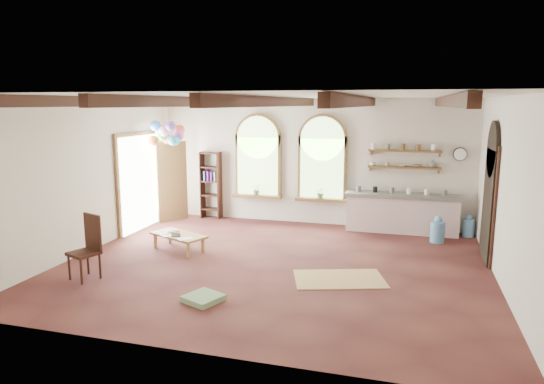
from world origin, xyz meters
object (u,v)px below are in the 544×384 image
(coffee_table, at_px, (179,236))
(balloon_cluster, at_px, (167,133))
(side_chair, at_px, (86,261))
(kitchen_counter, at_px, (402,213))

(coffee_table, bearing_deg, balloon_cluster, 121.96)
(coffee_table, distance_m, side_chair, 2.15)
(kitchen_counter, distance_m, balloon_cluster, 6.07)
(coffee_table, height_order, side_chair, side_chair)
(coffee_table, relative_size, balloon_cluster, 1.17)
(kitchen_counter, relative_size, coffee_table, 1.98)
(kitchen_counter, relative_size, side_chair, 2.34)
(kitchen_counter, xyz_separation_m, coffee_table, (-4.50, -2.83, -0.17))
(balloon_cluster, bearing_deg, kitchen_counter, 8.96)
(side_chair, bearing_deg, balloon_cluster, 95.85)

